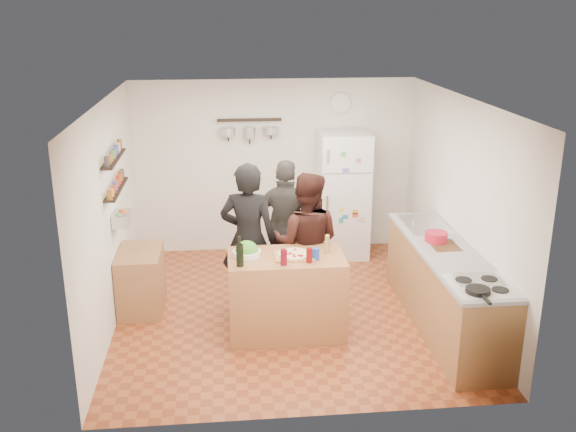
{
  "coord_description": "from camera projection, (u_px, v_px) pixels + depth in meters",
  "views": [
    {
      "loc": [
        -0.71,
        -6.9,
        3.46
      ],
      "look_at": [
        0.0,
        0.1,
        1.15
      ],
      "focal_mm": 40.0,
      "sensor_mm": 36.0,
      "label": 1
    }
  ],
  "objects": [
    {
      "name": "sink",
      "position": [
        425.0,
        225.0,
        7.83
      ],
      "size": [
        0.5,
        0.8,
        0.03
      ],
      "primitive_type": "cube",
      "color": "silver",
      "rests_on": "counter_run"
    },
    {
      "name": "pepper_mill",
      "position": [
        327.0,
        246.0,
        6.93
      ],
      "size": [
        0.05,
        0.05,
        0.17
      ],
      "primitive_type": "cylinder",
      "color": "olive",
      "rests_on": "prep_island"
    },
    {
      "name": "red_bowl",
      "position": [
        436.0,
        237.0,
        7.26
      ],
      "size": [
        0.25,
        0.25,
        0.11
      ],
      "primitive_type": "cylinder",
      "color": "#B3142B",
      "rests_on": "counter_run"
    },
    {
      "name": "wall_clock",
      "position": [
        341.0,
        103.0,
        9.05
      ],
      "size": [
        0.3,
        0.03,
        0.3
      ],
      "primitive_type": "cylinder",
      "rotation": [
        1.57,
        0.0,
        0.0
      ],
      "color": "silver",
      "rests_on": "back_wall"
    },
    {
      "name": "counter_run",
      "position": [
        445.0,
        289.0,
        7.17
      ],
      "size": [
        0.63,
        2.63,
        0.9
      ],
      "primitive_type": "cube",
      "color": "#9E7042",
      "rests_on": "floor"
    },
    {
      "name": "room_shell",
      "position": [
        286.0,
        201.0,
        7.64
      ],
      "size": [
        4.2,
        4.2,
        4.2
      ],
      "color": "brown",
      "rests_on": "ground"
    },
    {
      "name": "pot_rack",
      "position": [
        249.0,
        120.0,
        8.92
      ],
      "size": [
        0.9,
        0.04,
        0.04
      ],
      "primitive_type": "cube",
      "color": "black",
      "rests_on": "back_wall"
    },
    {
      "name": "spice_shelf_upper",
      "position": [
        114.0,
        159.0,
        7.09
      ],
      "size": [
        0.12,
        1.0,
        0.02
      ],
      "primitive_type": "cube",
      "color": "black",
      "rests_on": "left_wall"
    },
    {
      "name": "fridge",
      "position": [
        343.0,
        195.0,
        9.13
      ],
      "size": [
        0.7,
        0.68,
        1.8
      ],
      "primitive_type": "cube",
      "color": "white",
      "rests_on": "floor"
    },
    {
      "name": "person_back",
      "position": [
        287.0,
        227.0,
        7.93
      ],
      "size": [
        1.07,
        0.67,
        1.7
      ],
      "primitive_type": "imported",
      "rotation": [
        0.0,
        0.0,
        2.87
      ],
      "color": "#302D2A",
      "rests_on": "floor"
    },
    {
      "name": "cutting_board",
      "position": [
        444.0,
        246.0,
        7.15
      ],
      "size": [
        0.3,
        0.4,
        0.02
      ],
      "primitive_type": "cube",
      "color": "brown",
      "rests_on": "counter_run"
    },
    {
      "name": "wine_glass_far",
      "position": [
        309.0,
        255.0,
        6.67
      ],
      "size": [
        0.06,
        0.06,
        0.16
      ],
      "primitive_type": "cylinder",
      "color": "#5F0808",
      "rests_on": "prep_island"
    },
    {
      "name": "wine_bottle",
      "position": [
        240.0,
        255.0,
        6.57
      ],
      "size": [
        0.08,
        0.08,
        0.23
      ],
      "primitive_type": "cylinder",
      "color": "black",
      "rests_on": "prep_island"
    },
    {
      "name": "pizza",
      "position": [
        294.0,
        254.0,
        6.84
      ],
      "size": [
        0.34,
        0.34,
        0.02
      ],
      "primitive_type": "cylinder",
      "color": "#CFB788",
      "rests_on": "pizza_board"
    },
    {
      "name": "produce_basket",
      "position": [
        122.0,
        218.0,
        7.32
      ],
      "size": [
        0.18,
        0.35,
        0.14
      ],
      "primitive_type": "cube",
      "color": "silver",
      "rests_on": "left_wall"
    },
    {
      "name": "pizza_board",
      "position": [
        294.0,
        256.0,
        6.85
      ],
      "size": [
        0.42,
        0.34,
        0.02
      ],
      "primitive_type": "cube",
      "color": "olive",
      "rests_on": "prep_island"
    },
    {
      "name": "person_center",
      "position": [
        306.0,
        243.0,
        7.42
      ],
      "size": [
        0.96,
        0.83,
        1.69
      ],
      "primitive_type": "imported",
      "rotation": [
        0.0,
        0.0,
        2.88
      ],
      "color": "black",
      "rests_on": "floor"
    },
    {
      "name": "person_left",
      "position": [
        249.0,
        239.0,
        7.39
      ],
      "size": [
        0.74,
        0.58,
        1.81
      ],
      "primitive_type": "imported",
      "rotation": [
        0.0,
        0.0,
        2.9
      ],
      "color": "black",
      "rests_on": "floor"
    },
    {
      "name": "stove_top",
      "position": [
        481.0,
        286.0,
        6.13
      ],
      "size": [
        0.6,
        0.62,
        0.02
      ],
      "primitive_type": "cube",
      "color": "white",
      "rests_on": "counter_run"
    },
    {
      "name": "side_table",
      "position": [
        141.0,
        280.0,
        7.59
      ],
      "size": [
        0.5,
        0.8,
        0.73
      ],
      "primitive_type": "cube",
      "color": "#93613E",
      "rests_on": "floor"
    },
    {
      "name": "salt_canister",
      "position": [
        316.0,
        254.0,
        6.76
      ],
      "size": [
        0.08,
        0.08,
        0.12
      ],
      "primitive_type": "cylinder",
      "color": "navy",
      "rests_on": "prep_island"
    },
    {
      "name": "spice_shelf_lower",
      "position": [
        117.0,
        189.0,
        7.2
      ],
      "size": [
        0.12,
        1.0,
        0.02
      ],
      "primitive_type": "cube",
      "color": "black",
      "rests_on": "left_wall"
    },
    {
      "name": "salad_bowl",
      "position": [
        247.0,
        253.0,
        6.86
      ],
      "size": [
        0.3,
        0.3,
        0.06
      ],
      "primitive_type": "cylinder",
      "color": "silver",
      "rests_on": "prep_island"
    },
    {
      "name": "skillet",
      "position": [
        478.0,
        290.0,
        5.96
      ],
      "size": [
        0.23,
        0.23,
        0.04
      ],
      "primitive_type": "cylinder",
      "color": "black",
      "rests_on": "stove_top"
    },
    {
      "name": "prep_island",
      "position": [
        286.0,
        295.0,
        7.0
      ],
      "size": [
        1.25,
        0.72,
        0.91
      ],
      "primitive_type": "cube",
      "color": "#9A5D38",
      "rests_on": "floor"
    },
    {
      "name": "wine_glass_near",
      "position": [
        284.0,
        257.0,
        6.6
      ],
      "size": [
        0.07,
        0.07,
        0.17
      ],
      "primitive_type": "cylinder",
      "color": "#590715",
      "rests_on": "prep_island"
    }
  ]
}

